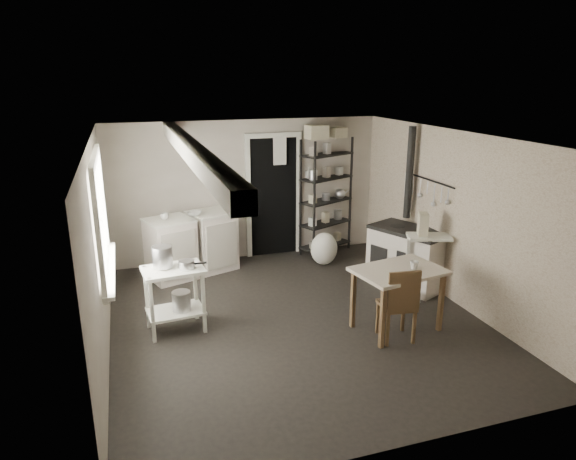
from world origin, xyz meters
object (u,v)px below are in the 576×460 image
object	(u,v)px
stockpot	(162,257)
work_table	(397,300)
flour_sack	(324,250)
prep_table	(175,300)
shelf_rack	(326,199)
stove	(408,257)
chair	(397,300)
base_cabinets	(192,245)

from	to	relation	value
stockpot	work_table	world-z (taller)	stockpot
flour_sack	prep_table	bearing A→B (deg)	-148.71
shelf_rack	work_table	world-z (taller)	shelf_rack
work_table	stockpot	bearing A→B (deg)	162.29
shelf_rack	stove	xyz separation A→B (m)	(0.59, -1.75, -0.51)
chair	work_table	bearing A→B (deg)	66.86
stockpot	flour_sack	size ratio (longest dim) A/B	0.47
base_cabinets	flour_sack	xyz separation A→B (m)	(2.09, -0.28, -0.22)
stove	work_table	distance (m)	1.44
stockpot	chair	world-z (taller)	stockpot
shelf_rack	flour_sack	distance (m)	0.95
chair	flour_sack	distance (m)	2.56
prep_table	stove	size ratio (longest dim) A/B	0.73
stockpot	stove	distance (m)	3.54
work_table	flour_sack	bearing A→B (deg)	90.22
stove	flour_sack	size ratio (longest dim) A/B	2.05
chair	flour_sack	xyz separation A→B (m)	(0.12, 2.55, -0.24)
stockpot	shelf_rack	distance (m)	3.57
prep_table	work_table	bearing A→B (deg)	-17.14
stove	chair	bearing A→B (deg)	-148.82
stockpot	shelf_rack	world-z (taller)	shelf_rack
prep_table	stove	bearing A→B (deg)	6.45
prep_table	flour_sack	bearing A→B (deg)	31.29
stove	chair	size ratio (longest dim) A/B	1.20
stove	chair	distance (m)	1.69
prep_table	stockpot	bearing A→B (deg)	149.65
stove	flour_sack	xyz separation A→B (m)	(-0.84, 1.16, -0.20)
shelf_rack	work_table	xyz separation A→B (m)	(-0.24, -2.92, -0.57)
shelf_rack	chair	size ratio (longest dim) A/B	2.17
prep_table	base_cabinets	distance (m)	1.88
base_cabinets	prep_table	bearing A→B (deg)	-123.15
prep_table	stockpot	world-z (taller)	stockpot
shelf_rack	flour_sack	xyz separation A→B (m)	(-0.25, -0.59, -0.71)
stockpot	stove	bearing A→B (deg)	5.28
chair	flour_sack	world-z (taller)	chair
prep_table	shelf_rack	xyz separation A→B (m)	(2.80, 2.13, 0.55)
prep_table	flour_sack	distance (m)	2.98
flour_sack	base_cabinets	bearing A→B (deg)	172.46
shelf_rack	stove	size ratio (longest dim) A/B	1.81
base_cabinets	shelf_rack	bearing A→B (deg)	-11.58
base_cabinets	chair	size ratio (longest dim) A/B	1.56
base_cabinets	shelf_rack	distance (m)	2.41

